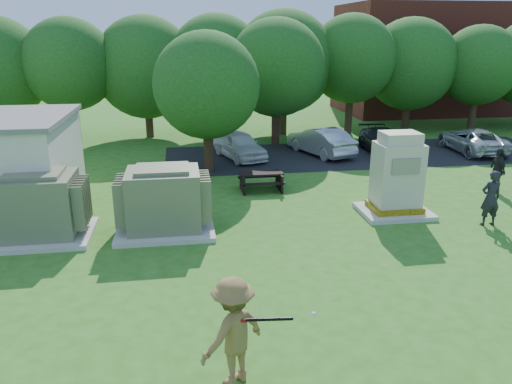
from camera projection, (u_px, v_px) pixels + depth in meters
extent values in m
plane|color=#2D6619|center=(281.00, 295.00, 11.85)|extent=(120.00, 120.00, 0.00)
cube|color=maroon|center=(441.00, 59.00, 38.63)|extent=(15.00, 8.00, 8.00)
cube|color=#232326|center=(363.00, 154.00, 25.56)|extent=(20.00, 6.00, 0.01)
cube|color=beige|center=(42.00, 235.00, 15.13)|extent=(3.00, 2.40, 0.15)
cube|color=#656B4C|center=(38.00, 205.00, 14.83)|extent=(2.20, 1.80, 1.80)
cube|color=#656B4C|center=(33.00, 174.00, 14.53)|extent=(1.60, 1.30, 0.12)
cube|color=#656B4C|center=(82.00, 202.00, 15.00)|extent=(0.32, 1.50, 1.35)
cube|color=beige|center=(166.00, 228.00, 15.66)|extent=(3.00, 2.40, 0.15)
cube|color=#656C4B|center=(164.00, 199.00, 15.36)|extent=(2.20, 1.80, 1.80)
cube|color=#656C4B|center=(162.00, 169.00, 15.07)|extent=(1.60, 1.30, 0.12)
cube|color=#656C4B|center=(121.00, 200.00, 15.17)|extent=(0.32, 1.50, 1.35)
cube|color=#656C4B|center=(205.00, 196.00, 15.53)|extent=(0.32, 1.50, 1.35)
cube|color=beige|center=(394.00, 211.00, 17.13)|extent=(2.33, 1.90, 0.16)
cube|color=yellow|center=(394.00, 207.00, 17.08)|extent=(1.64, 1.32, 0.19)
cube|color=beige|center=(397.00, 174.00, 16.73)|extent=(1.48, 1.16, 2.12)
cube|color=beige|center=(400.00, 138.00, 16.35)|extent=(1.22, 0.95, 0.37)
cube|color=gray|center=(406.00, 167.00, 16.02)|extent=(0.95, 0.04, 0.53)
cube|color=black|center=(261.00, 173.00, 19.48)|extent=(1.70, 0.66, 0.06)
cube|color=black|center=(259.00, 177.00, 20.06)|extent=(1.70, 0.24, 0.05)
cube|color=black|center=(263.00, 184.00, 19.08)|extent=(1.70, 0.24, 0.05)
cube|color=black|center=(242.00, 183.00, 19.49)|extent=(0.08, 1.27, 0.70)
cube|color=black|center=(279.00, 181.00, 19.70)|extent=(0.08, 1.27, 0.70)
imported|color=olive|center=(233.00, 332.00, 8.60)|extent=(1.51, 1.36, 2.03)
imported|color=black|center=(491.00, 198.00, 15.86)|extent=(0.67, 0.44, 1.83)
imported|color=black|center=(497.00, 170.00, 19.27)|extent=(0.54, 1.06, 1.74)
imported|color=silver|center=(240.00, 145.00, 24.56)|extent=(2.66, 4.19, 1.33)
imported|color=silver|center=(321.00, 141.00, 25.26)|extent=(2.82, 4.46, 1.39)
imported|color=black|center=(384.00, 141.00, 25.61)|extent=(1.86, 4.25, 1.22)
imported|color=silver|center=(472.00, 140.00, 25.87)|extent=(2.29, 4.58, 1.25)
cylinder|color=black|center=(268.00, 319.00, 8.40)|extent=(0.85, 0.14, 0.06)
cylinder|color=maroon|center=(239.00, 321.00, 8.36)|extent=(0.23, 0.09, 0.06)
sphere|color=white|center=(314.00, 314.00, 8.65)|extent=(0.09, 0.09, 0.09)
cylinder|color=#47301E|center=(4.00, 121.00, 28.02)|extent=(0.44, 0.44, 2.40)
cylinder|color=#47301E|center=(75.00, 117.00, 27.97)|extent=(0.44, 0.44, 2.80)
sphere|color=#235B1C|center=(70.00, 64.00, 27.08)|extent=(5.00, 5.00, 5.00)
cylinder|color=#47301E|center=(149.00, 118.00, 29.37)|extent=(0.44, 0.44, 2.30)
sphere|color=#235B1C|center=(146.00, 67.00, 28.49)|extent=(5.80, 5.80, 5.80)
cylinder|color=#47301E|center=(218.00, 115.00, 29.04)|extent=(0.44, 0.44, 2.70)
sphere|color=#235B1C|center=(217.00, 63.00, 28.13)|extent=(5.40, 5.40, 5.40)
cylinder|color=#47301E|center=(283.00, 114.00, 30.21)|extent=(0.44, 0.44, 2.50)
sphere|color=#235B1C|center=(284.00, 62.00, 29.28)|extent=(6.00, 6.00, 6.00)
cylinder|color=#47301E|center=(349.00, 110.00, 30.35)|extent=(0.44, 0.44, 2.90)
sphere|color=#235B1C|center=(352.00, 59.00, 29.43)|extent=(5.20, 5.20, 5.20)
cylinder|color=#47301E|center=(406.00, 111.00, 31.56)|extent=(0.44, 0.44, 2.40)
sphere|color=#235B1C|center=(411.00, 64.00, 30.68)|extent=(5.60, 5.60, 5.60)
cylinder|color=#47301E|center=(473.00, 110.00, 31.26)|extent=(0.44, 0.44, 2.60)
sphere|color=#235B1C|center=(479.00, 65.00, 30.42)|extent=(4.80, 4.80, 4.80)
cylinder|color=#47301E|center=(208.00, 144.00, 22.16)|extent=(0.44, 0.44, 2.40)
sphere|color=#235B1C|center=(207.00, 85.00, 21.37)|extent=(4.60, 4.60, 4.60)
cylinder|color=#47301E|center=(276.00, 121.00, 27.41)|extent=(0.44, 0.44, 2.60)
sphere|color=#235B1C|center=(276.00, 68.00, 26.54)|extent=(5.20, 5.20, 5.20)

